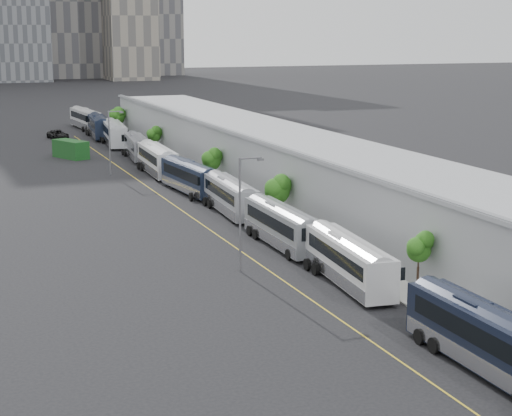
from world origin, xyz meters
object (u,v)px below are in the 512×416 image
street_lamp_near (242,206)px  bus_4 (230,199)px  bus_8 (115,136)px  bus_5 (190,180)px  bus_6 (157,162)px  bus_2 (349,265)px  shipping_container (71,149)px  bus_9 (99,128)px  suv (58,135)px  bus_10 (85,120)px  bus_3 (282,229)px  bus_7 (137,149)px  street_lamp_far (111,138)px  bus_1 (487,344)px

street_lamp_near → bus_4: bearing=73.1°
bus_8 → street_lamp_near: (-6.15, -77.55, 3.57)m
bus_5 → bus_6: bearing=86.5°
bus_8 → bus_4: bearing=-84.1°
bus_2 → shipping_container: bearing=102.1°
bus_9 → bus_2: bearing=-84.9°
suv → street_lamp_near: bearing=-99.0°
bus_10 → suv: size_ratio=2.40×
bus_3 → bus_7: bearing=90.5°
bus_10 → street_lamp_near: 104.04m
bus_6 → shipping_container: (-8.24, 19.04, -0.31)m
bus_2 → bus_10: bearing=95.1°
bus_5 → street_lamp_far: street_lamp_far is taller
bus_3 → suv: (-7.23, 83.55, -0.75)m
bus_1 → bus_9: (0.03, 112.79, 0.07)m
bus_4 → shipping_container: (-9.12, 45.44, -0.21)m
bus_5 → shipping_container: bearing=99.8°
bus_4 → bus_5: bearing=95.9°
bus_6 → shipping_container: 20.74m
bus_7 → street_lamp_near: 62.23m
bus_3 → bus_9: bearing=90.8°
bus_10 → shipping_container: size_ratio=2.15×
bus_2 → bus_9: bus_9 is taller
bus_8 → street_lamp_far: bearing=-96.8°
bus_1 → suv: bearing=93.6°
bus_1 → bus_7: (0.45, 85.50, -0.10)m
bus_6 → street_lamp_near: bearing=-94.1°
bus_7 → bus_9: 27.29m
bus_1 → street_lamp_far: (-5.95, 72.93, 3.29)m
street_lamp_near → suv: 89.90m
bus_1 → bus_8: 101.25m
bus_6 → shipping_container: bearing=115.8°
bus_10 → street_lamp_far: size_ratio=1.62×
bus_1 → shipping_container: bearing=95.5°
bus_1 → bus_6: (-0.35, 70.87, 0.05)m
bus_8 → bus_10: size_ratio=1.01×
bus_7 → bus_6: bearing=-87.3°
suv → bus_5: bearing=-92.8°
bus_5 → bus_10: size_ratio=0.95×
bus_2 → bus_4: 27.01m
street_lamp_far → bus_5: bearing=-69.9°
bus_10 → street_lamp_far: 55.02m
bus_2 → bus_6: size_ratio=0.94×
bus_8 → bus_9: bus_8 is taller
bus_4 → suv: (-7.57, 69.01, -0.75)m
bus_2 → bus_3: bearing=95.9°
street_lamp_near → shipping_container: bearing=92.4°
bus_2 → bus_4: (0.16, 27.01, 0.00)m
street_lamp_near → bus_6: bearing=83.4°
bus_2 → bus_1: bearing=-86.2°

